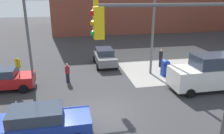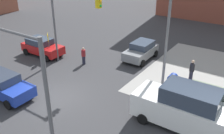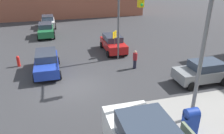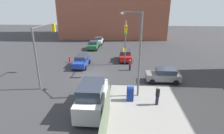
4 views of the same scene
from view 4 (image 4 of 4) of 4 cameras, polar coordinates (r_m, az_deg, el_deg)
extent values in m
plane|color=#333335|center=(22.88, -7.18, -2.45)|extent=(120.00, 120.00, 0.00)
cube|color=gray|center=(15.24, 21.95, -15.84)|extent=(12.00, 12.00, 0.01)
cylinder|color=#59595B|center=(25.84, 4.37, 7.72)|extent=(0.18, 0.18, 6.50)
cylinder|color=#59595B|center=(23.01, 4.58, 14.17)|extent=(4.80, 0.12, 0.12)
cube|color=yellow|center=(20.68, 4.57, 12.11)|extent=(0.32, 0.36, 1.00)
sphere|color=red|center=(20.46, 4.59, 12.93)|extent=(0.18, 0.18, 0.18)
sphere|color=orange|center=(20.50, 4.57, 12.04)|extent=(0.18, 0.18, 0.18)
sphere|color=green|center=(20.54, 4.54, 11.16)|extent=(0.18, 0.18, 0.18)
cylinder|color=#59595B|center=(19.27, -23.46, 2.10)|extent=(0.18, 0.18, 6.50)
cylinder|color=#59595B|center=(21.01, -21.39, 12.45)|extent=(5.25, 0.12, 0.12)
cube|color=yellow|center=(23.45, -18.54, 12.05)|extent=(0.32, 0.36, 1.00)
sphere|color=red|center=(23.59, -18.46, 12.88)|extent=(0.18, 0.18, 0.18)
sphere|color=orange|center=(23.62, -18.38, 12.11)|extent=(0.18, 0.18, 0.18)
sphere|color=green|center=(23.66, -18.29, 11.35)|extent=(0.18, 0.18, 0.18)
cylinder|color=slate|center=(16.30, 9.05, 3.31)|extent=(0.20, 0.20, 8.00)
cylinder|color=slate|center=(16.48, 6.46, 17.37)|extent=(1.76, 1.77, 0.10)
ellipsoid|color=silver|center=(17.32, 3.39, 17.05)|extent=(0.56, 0.36, 0.24)
cylinder|color=#4C4C4C|center=(27.19, 4.08, 3.87)|extent=(0.08, 0.08, 2.40)
cube|color=yellow|center=(26.98, 4.12, 5.61)|extent=(0.48, 0.48, 0.64)
cube|color=navy|center=(16.61, 5.91, -9.02)|extent=(0.56, 0.64, 1.15)
cylinder|color=navy|center=(16.34, 5.98, -7.24)|extent=(0.56, 0.64, 0.56)
cylinder|color=red|center=(28.35, -13.66, 2.33)|extent=(0.26, 0.26, 0.80)
sphere|color=red|center=(28.24, -13.73, 3.14)|extent=(0.24, 0.24, 0.24)
cube|color=white|center=(40.95, -4.48, 8.40)|extent=(4.15, 1.80, 0.75)
cube|color=#2D3847|center=(41.16, -4.43, 9.38)|extent=(2.33, 1.58, 0.55)
cylinder|color=black|center=(39.53, -3.46, 7.47)|extent=(0.64, 0.22, 0.64)
cylinder|color=black|center=(39.80, -6.05, 7.48)|extent=(0.64, 0.22, 0.64)
cylinder|color=black|center=(42.28, -2.97, 8.26)|extent=(0.64, 0.22, 0.64)
cylinder|color=black|center=(42.53, -5.40, 8.27)|extent=(0.64, 0.22, 0.64)
cube|color=#1E6638|center=(36.11, -6.10, 6.87)|extent=(3.96, 1.80, 0.75)
cube|color=#2D3847|center=(36.28, -6.05, 7.98)|extent=(2.22, 1.58, 0.55)
cylinder|color=black|center=(34.75, -4.99, 5.78)|extent=(0.64, 0.22, 0.64)
cylinder|color=black|center=(35.08, -7.91, 5.79)|extent=(0.64, 0.22, 0.64)
cylinder|color=black|center=(37.35, -4.35, 6.75)|extent=(0.64, 0.22, 0.64)
cylinder|color=black|center=(37.65, -7.08, 6.76)|extent=(0.64, 0.22, 0.64)
cube|color=#B21919|center=(28.39, 4.44, 3.47)|extent=(4.12, 1.80, 0.75)
cube|color=#2D3847|center=(28.54, 4.47, 4.91)|extent=(2.30, 1.58, 0.55)
cylinder|color=black|center=(27.18, 6.32, 1.86)|extent=(0.64, 0.22, 0.64)
cylinder|color=black|center=(27.17, 2.52, 1.95)|extent=(0.64, 0.22, 0.64)
cylinder|color=black|center=(29.86, 6.14, 3.47)|extent=(0.64, 0.22, 0.64)
cylinder|color=black|center=(29.85, 2.68, 3.55)|extent=(0.64, 0.22, 0.64)
cube|color=slate|center=(21.18, 16.24, -2.90)|extent=(1.80, 3.86, 0.75)
cube|color=#2D3847|center=(21.02, 17.23, -1.27)|extent=(1.58, 2.16, 0.55)
cylinder|color=black|center=(20.26, 13.00, -4.79)|extent=(0.22, 0.64, 0.64)
cylinder|color=black|center=(21.90, 12.33, -2.87)|extent=(0.22, 0.64, 0.64)
cylinder|color=black|center=(20.85, 20.17, -4.83)|extent=(0.22, 0.64, 0.64)
cylinder|color=black|center=(22.44, 18.98, -2.96)|extent=(0.22, 0.64, 0.64)
cube|color=#1E389E|center=(25.89, -9.94, 1.65)|extent=(4.41, 1.80, 0.75)
cube|color=#2D3847|center=(26.03, -9.84, 3.25)|extent=(2.47, 1.58, 0.55)
cylinder|color=black|center=(24.42, -8.66, -0.29)|extent=(0.64, 0.22, 0.64)
cylinder|color=black|center=(24.87, -12.71, -0.19)|extent=(0.64, 0.22, 0.64)
cylinder|color=black|center=(27.20, -7.32, 1.83)|extent=(0.64, 0.22, 0.64)
cylinder|color=black|center=(27.60, -10.99, 1.89)|extent=(0.64, 0.22, 0.64)
cube|color=white|center=(15.04, -6.32, -10.34)|extent=(5.40, 2.10, 1.40)
cube|color=#2D3847|center=(14.12, -6.80, -7.15)|extent=(3.02, 1.85, 0.90)
cylinder|color=black|center=(17.14, -8.65, -9.15)|extent=(0.64, 0.22, 0.64)
cylinder|color=black|center=(16.83, -1.56, -9.50)|extent=(0.64, 0.22, 0.64)
cylinder|color=black|center=(14.13, -11.94, -16.20)|extent=(0.64, 0.22, 0.64)
cylinder|color=black|center=(13.75, -3.10, -16.88)|extent=(0.64, 0.22, 0.64)
cylinder|color=maroon|center=(24.00, 5.91, 1.32)|extent=(0.36, 0.36, 0.60)
sphere|color=tan|center=(23.88, 5.94, 2.23)|extent=(0.20, 0.20, 0.20)
cylinder|color=#1E1E2D|center=(24.21, 5.86, -0.20)|extent=(0.28, 0.28, 0.75)
cylinder|color=black|center=(16.07, 14.71, -8.15)|extent=(0.36, 0.36, 0.67)
sphere|color=tan|center=(15.87, 14.85, -6.70)|extent=(0.23, 0.23, 0.23)
cylinder|color=#1E1E2D|center=(16.43, 14.49, -10.52)|extent=(0.28, 0.28, 0.85)
camera|label=1|loc=(27.52, -31.76, 13.01)|focal=35.00mm
camera|label=2|loc=(17.23, -54.63, 14.57)|focal=40.00mm
camera|label=3|loc=(9.04, -33.16, 10.14)|focal=35.00mm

